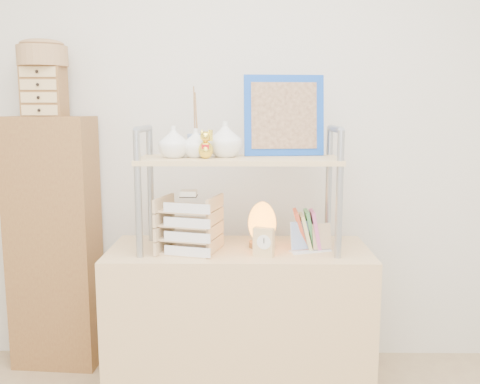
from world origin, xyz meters
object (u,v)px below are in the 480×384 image
object	(u,v)px
desk	(239,325)
letter_tray	(189,228)
cabinet	(54,243)
salt_lamp	(262,224)

from	to	relation	value
desk	letter_tray	size ratio (longest dim) A/B	4.27
desk	cabinet	bearing A→B (deg)	159.61
letter_tray	salt_lamp	size ratio (longest dim) A/B	1.31
cabinet	salt_lamp	xyz separation A→B (m)	(1.10, -0.34, 0.18)
desk	cabinet	world-z (taller)	cabinet
desk	salt_lamp	world-z (taller)	salt_lamp
cabinet	salt_lamp	world-z (taller)	cabinet
desk	salt_lamp	xyz separation A→B (m)	(0.11, 0.03, 0.48)
desk	salt_lamp	distance (m)	0.50
desk	letter_tray	xyz separation A→B (m)	(-0.22, -0.06, 0.49)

